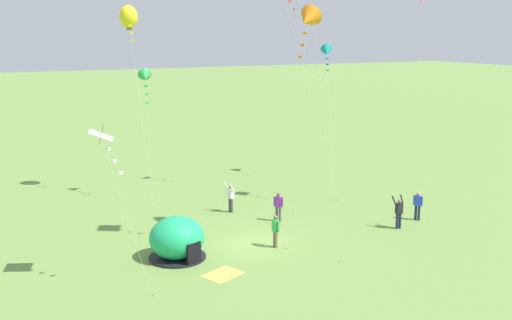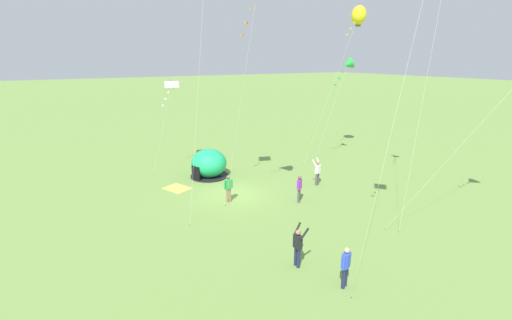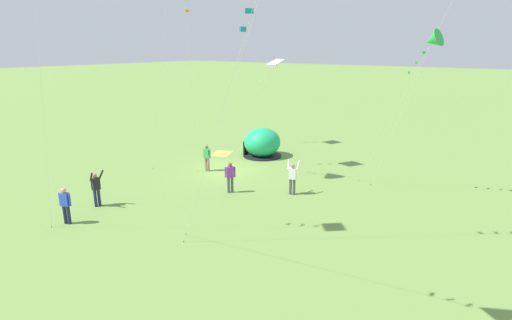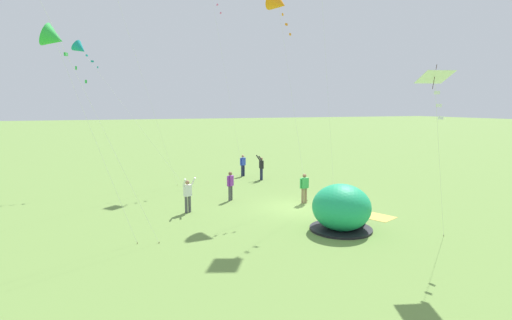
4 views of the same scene
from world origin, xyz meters
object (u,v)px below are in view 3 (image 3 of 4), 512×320
person_strolling (96,187)px  person_with_toddler (207,156)px  popup_tent (262,143)px  person_watching_sky (65,204)px  person_near_tent (230,176)px  kite_green (433,40)px  person_center_field (292,177)px  kite_white (274,65)px

person_strolling → person_with_toddler: (-7.63, 0.42, -0.03)m
popup_tent → person_watching_sky: 14.68m
person_near_tent → kite_green: 12.20m
person_strolling → kite_green: kite_green is taller
person_strolling → person_center_field: size_ratio=1.00×
person_strolling → kite_white: size_ratio=0.27×
person_center_field → person_strolling: bearing=-44.4°
kite_green → person_near_tent: bearing=-58.0°
person_center_field → popup_tent: bearing=-133.0°
popup_tent → kite_green: bearing=80.3°
popup_tent → person_near_tent: popup_tent is taller
person_with_toddler → person_center_field: person_center_field is taller
person_watching_sky → person_near_tent: 8.21m
kite_green → person_watching_sky: bearing=-42.9°
popup_tent → person_center_field: popup_tent is taller
popup_tent → person_with_toddler: 5.08m
person_center_field → person_watching_sky: 11.18m
popup_tent → kite_white: (-3.59, -1.43, 5.41)m
person_with_toddler → person_near_tent: same height
person_strolling → kite_green: size_ratio=0.22×
person_center_field → kite_white: bearing=-141.2°
person_strolling → person_center_field: bearing=135.6°
person_strolling → person_center_field: same height
person_strolling → person_with_toddler: person_strolling is taller
person_near_tent → kite_green: kite_green is taller
person_strolling → person_watching_sky: size_ratio=1.10×
person_near_tent → person_watching_sky: bearing=-24.6°
person_strolling → person_center_field: (-7.20, 7.06, 0.00)m
person_with_toddler → person_watching_sky: same height
popup_tent → person_watching_sky: size_ratio=1.63×
person_center_field → person_with_toddler: bearing=-93.7°
kite_white → kite_green: bearing=66.6°
person_center_field → kite_green: size_ratio=0.22×
popup_tent → person_near_tent: size_ratio=1.63×
person_strolling → kite_white: 17.12m
person_near_tent → person_strolling: bearing=-37.4°
person_watching_sky → kite_green: 18.77m
person_near_tent → kite_green: (-5.26, 8.42, 7.08)m
popup_tent → kite_green: size_ratio=0.33×
person_with_toddler → kite_white: kite_white is taller
person_strolling → person_near_tent: size_ratio=1.10×
person_with_toddler → kite_green: kite_green is taller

